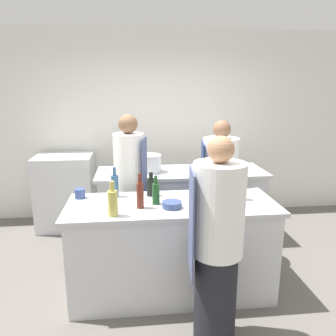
% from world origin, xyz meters
% --- Properties ---
extents(ground_plane, '(16.00, 16.00, 0.00)m').
position_xyz_m(ground_plane, '(0.00, 0.00, 0.00)').
color(ground_plane, '#605B56').
extents(wall_back, '(8.00, 0.06, 2.80)m').
position_xyz_m(wall_back, '(0.00, 2.13, 1.40)').
color(wall_back, silver).
rests_on(wall_back, ground_plane).
extents(prep_counter, '(1.96, 0.76, 0.92)m').
position_xyz_m(prep_counter, '(0.00, 0.00, 0.46)').
color(prep_counter, silver).
rests_on(prep_counter, ground_plane).
extents(pass_counter, '(2.17, 0.73, 0.92)m').
position_xyz_m(pass_counter, '(0.26, 1.19, 0.46)').
color(pass_counter, silver).
rests_on(pass_counter, ground_plane).
extents(oven_range, '(0.78, 0.67, 1.04)m').
position_xyz_m(oven_range, '(-1.32, 1.74, 0.52)').
color(oven_range, silver).
rests_on(oven_range, ground_plane).
extents(chef_at_prep_near, '(0.41, 0.39, 1.64)m').
position_xyz_m(chef_at_prep_near, '(0.26, -0.68, 0.82)').
color(chef_at_prep_near, black).
rests_on(chef_at_prep_near, ground_plane).
extents(chef_at_stove, '(0.38, 0.36, 1.69)m').
position_xyz_m(chef_at_stove, '(-0.39, 0.70, 0.85)').
color(chef_at_stove, black).
rests_on(chef_at_stove, ground_plane).
extents(chef_at_pass_far, '(0.43, 0.41, 1.62)m').
position_xyz_m(chef_at_pass_far, '(0.61, 0.59, 0.80)').
color(chef_at_pass_far, black).
rests_on(chef_at_pass_far, ground_plane).
extents(bottle_olive_oil, '(0.09, 0.09, 0.28)m').
position_xyz_m(bottle_olive_oil, '(0.65, 0.03, 1.03)').
color(bottle_olive_oil, silver).
rests_on(bottle_olive_oil, prep_counter).
extents(bottle_vinegar, '(0.09, 0.09, 0.24)m').
position_xyz_m(bottle_vinegar, '(-0.18, 0.24, 1.01)').
color(bottle_vinegar, black).
rests_on(bottle_vinegar, prep_counter).
extents(bottle_wine, '(0.07, 0.07, 0.32)m').
position_xyz_m(bottle_wine, '(-0.30, -0.10, 1.05)').
color(bottle_wine, '#5B2319').
rests_on(bottle_wine, prep_counter).
extents(bottle_cooking_oil, '(0.07, 0.07, 0.30)m').
position_xyz_m(bottle_cooking_oil, '(-0.54, 0.24, 1.04)').
color(bottle_cooking_oil, '#2D5175').
rests_on(bottle_cooking_oil, prep_counter).
extents(bottle_sauce, '(0.07, 0.07, 0.27)m').
position_xyz_m(bottle_sauce, '(-0.15, -0.01, 1.03)').
color(bottle_sauce, '#19471E').
rests_on(bottle_sauce, prep_counter).
extents(bottle_water, '(0.09, 0.09, 0.30)m').
position_xyz_m(bottle_water, '(-0.53, -0.26, 1.04)').
color(bottle_water, '#B2A84C').
rests_on(bottle_water, prep_counter).
extents(bowl_mixing_large, '(0.20, 0.20, 0.08)m').
position_xyz_m(bowl_mixing_large, '(0.38, 0.17, 0.96)').
color(bowl_mixing_large, tan).
rests_on(bowl_mixing_large, prep_counter).
extents(bowl_prep_small, '(0.18, 0.18, 0.06)m').
position_xyz_m(bowl_prep_small, '(-0.01, -0.12, 0.95)').
color(bowl_prep_small, navy).
rests_on(bowl_prep_small, prep_counter).
extents(bowl_ceramic_blue, '(0.23, 0.23, 0.07)m').
position_xyz_m(bowl_ceramic_blue, '(0.45, -0.09, 0.96)').
color(bowl_ceramic_blue, tan).
rests_on(bowl_ceramic_blue, prep_counter).
extents(cup, '(0.10, 0.10, 0.09)m').
position_xyz_m(cup, '(-0.87, 0.23, 0.97)').
color(cup, '#33477F').
rests_on(cup, prep_counter).
extents(cutting_board, '(0.41, 0.22, 0.01)m').
position_xyz_m(cutting_board, '(-0.69, 0.03, 0.93)').
color(cutting_board, white).
rests_on(cutting_board, prep_counter).
extents(stockpot, '(0.31, 0.31, 0.22)m').
position_xyz_m(stockpot, '(-0.15, 1.19, 1.03)').
color(stockpot, silver).
rests_on(stockpot, pass_counter).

